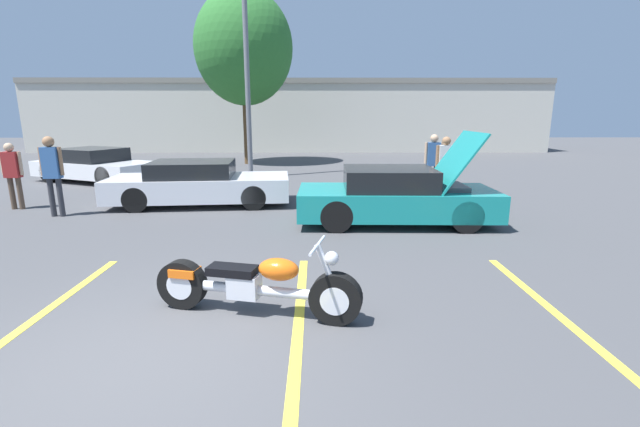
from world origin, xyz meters
name	(u,v)px	position (x,y,z in m)	size (l,w,h in m)	color
ground_plane	(134,366)	(0.00, 0.00, 0.00)	(80.00, 80.00, 0.00)	#474749
parking_stripe_foreground	(13,335)	(-1.54, 0.58, 0.00)	(0.12, 4.72, 0.01)	yellow
parking_stripe_middle	(298,334)	(1.53, 0.58, 0.00)	(0.12, 4.72, 0.01)	yellow
parking_stripe_back	(579,333)	(4.60, 0.58, 0.00)	(0.12, 4.72, 0.01)	yellow
far_building	(289,114)	(0.00, 24.73, 2.34)	(32.00, 4.20, 4.40)	beige
light_pole	(248,41)	(-0.64, 12.22, 4.80)	(1.21, 0.28, 8.81)	slate
tree_background	(244,48)	(-1.53, 16.89, 5.22)	(4.42, 4.42, 7.77)	brown
motorcycle	(255,285)	(1.02, 1.05, 0.37)	(2.47, 0.90, 0.94)	black
show_car_hood_open	(397,196)	(3.47, 5.42, 0.59)	(4.22, 1.84, 1.96)	teal
parked_car_left_row	(95,166)	(-6.02, 11.40, 0.56)	(4.74, 3.47, 1.16)	white
parked_car_right_row	(199,184)	(-1.33, 7.42, 0.55)	(4.69, 2.17, 1.14)	silver
spectator_near_motorcycle	(433,159)	(5.14, 8.80, 1.05)	(0.52, 0.23, 1.75)	#333338
spectator_by_show_car	(52,169)	(-4.27, 6.11, 1.11)	(0.52, 0.24, 1.84)	#333338
spectator_midground	(12,170)	(-5.74, 6.90, 0.97)	(0.52, 0.22, 1.64)	brown
spectator_far_lot	(445,163)	(5.19, 7.79, 1.04)	(0.52, 0.23, 1.74)	gray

